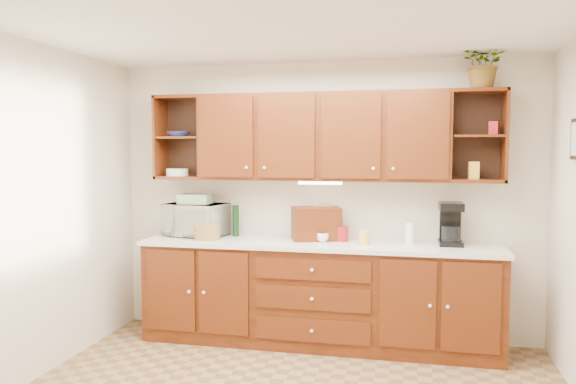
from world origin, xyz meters
The scene contains 23 objects.
ceiling centered at (0.00, 0.00, 2.60)m, with size 4.00×4.00×0.00m, color white.
back_wall centered at (0.00, 1.75, 1.30)m, with size 4.00×4.00×0.00m, color beige.
left_wall centered at (-2.00, 0.00, 1.30)m, with size 3.50×3.50×0.00m, color beige.
base_cabinets centered at (0.00, 1.45, 0.45)m, with size 3.20×0.60×0.90m, color #331605.
countertop centered at (0.00, 1.44, 0.92)m, with size 3.24×0.64×0.04m, color white.
upper_cabinets centered at (0.01, 1.59, 1.89)m, with size 3.20×0.33×0.80m.
undercabinet_light centered at (0.00, 1.53, 1.47)m, with size 0.40×0.05×0.03m, color white.
wicker_basket centered at (-1.03, 1.36, 1.01)m, with size 0.24×0.24×0.14m, color #9E6C41.
microwave centered at (-1.22, 1.56, 1.10)m, with size 0.57×0.38×0.31m, color beige.
towel_stack centered at (-1.22, 1.56, 1.30)m, with size 0.30×0.22×0.09m, color #E6EA6E.
wine_bottle centered at (-0.83, 1.61, 1.09)m, with size 0.06×0.06×0.30m, color black.
woven_tray centered at (0.04, 1.60, 0.95)m, with size 0.34×0.34×0.02m, color #9E6C41.
bread_box centered at (-0.04, 1.57, 1.09)m, with size 0.43×0.27×0.30m, color #331605.
mug_tree centered at (0.06, 1.53, 0.98)m, with size 0.25×0.25×0.29m.
canister_red centered at (0.21, 1.54, 1.01)m, with size 0.11×0.11×0.14m, color maroon.
canister_white centered at (0.81, 1.53, 1.03)m, with size 0.09×0.09×0.19m, color white.
canister_yellow centered at (0.42, 1.39, 1.00)m, with size 0.09×0.09×0.12m, color yellow.
coffee_maker centered at (1.16, 1.55, 1.12)m, with size 0.21×0.27×0.38m.
bowl_stack centered at (-1.38, 1.55, 1.92)m, with size 0.19×0.19×0.05m, color navy.
plate_stack centered at (-1.42, 1.58, 1.56)m, with size 0.22×0.22×0.07m, color white.
pantry_box_yellow centered at (1.34, 1.56, 1.59)m, with size 0.08×0.07×0.15m, color yellow.
pantry_box_red centered at (1.50, 1.56, 1.96)m, with size 0.08×0.07×0.11m, color maroon.
potted_plant centered at (1.41, 1.54, 2.50)m, with size 0.38×0.33×0.43m, color #999999.
Camera 1 is at (0.82, -3.52, 1.77)m, focal length 35.00 mm.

